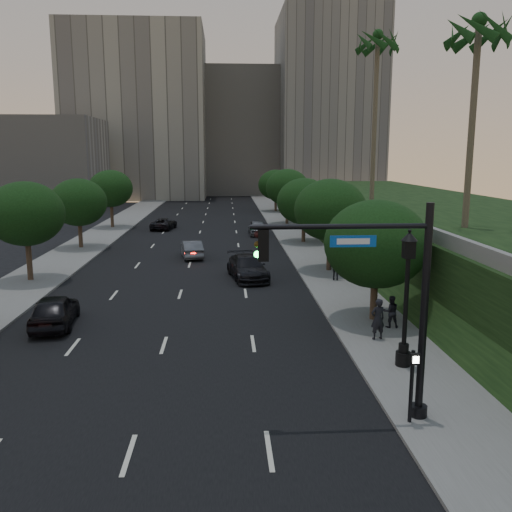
{
  "coord_description": "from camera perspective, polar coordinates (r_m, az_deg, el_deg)",
  "views": [
    {
      "loc": [
        2.81,
        -18.23,
        8.4
      ],
      "look_at": [
        4.26,
        7.34,
        3.6
      ],
      "focal_mm": 38.0,
      "sensor_mm": 36.0,
      "label": 1
    }
  ],
  "objects": [
    {
      "name": "palm_far",
      "position": [
        50.85,
        12.68,
        20.85
      ],
      "size": [
        3.2,
        3.2,
        15.5
      ],
      "color": "#4C4233",
      "rests_on": "embankment"
    },
    {
      "name": "parapet_wall",
      "position": [
        47.62,
        9.78,
        5.59
      ],
      "size": [
        0.35,
        90.0,
        0.7
      ],
      "primitive_type": "cube",
      "color": "slate",
      "rests_on": "embankment"
    },
    {
      "name": "pedestrian_b",
      "position": [
        27.09,
        14.01,
        -5.7
      ],
      "size": [
        0.79,
        0.63,
        1.58
      ],
      "primitive_type": "imported",
      "rotation": [
        0.0,
        0.0,
        3.1
      ],
      "color": "black",
      "rests_on": "sidewalk_right"
    },
    {
      "name": "ground",
      "position": [
        20.27,
        -11.27,
        -14.09
      ],
      "size": [
        160.0,
        160.0,
        0.0
      ],
      "primitive_type": "plane",
      "color": "black",
      "rests_on": "ground"
    },
    {
      "name": "pedestrian_c",
      "position": [
        36.43,
        8.42,
        -1.33
      ],
      "size": [
        0.98,
        0.58,
        1.56
      ],
      "primitive_type": "imported",
      "rotation": [
        0.0,
        0.0,
        2.91
      ],
      "color": "black",
      "rests_on": "sidewalk_right"
    },
    {
      "name": "road_surface",
      "position": [
        49.04,
        -6.49,
        0.7
      ],
      "size": [
        16.0,
        140.0,
        0.02
      ],
      "primitive_type": "cube",
      "color": "black",
      "rests_on": "ground"
    },
    {
      "name": "tree_right_a",
      "position": [
        27.63,
        12.52,
        1.24
      ],
      "size": [
        5.2,
        5.2,
        6.24
      ],
      "color": "#38281C",
      "rests_on": "ground"
    },
    {
      "name": "tree_left_c",
      "position": [
        51.12,
        -18.18,
        5.39
      ],
      "size": [
        5.0,
        5.0,
        6.34
      ],
      "color": "#38281C",
      "rests_on": "ground"
    },
    {
      "name": "pedestrian_signal",
      "position": [
        17.78,
        16.13,
        -12.43
      ],
      "size": [
        0.3,
        0.33,
        2.5
      ],
      "color": "black",
      "rests_on": "ground"
    },
    {
      "name": "sedan_mid_left",
      "position": [
        45.03,
        -6.79,
        0.73
      ],
      "size": [
        2.25,
        4.58,
        1.45
      ],
      "primitive_type": "imported",
      "rotation": [
        0.0,
        0.0,
        3.31
      ],
      "color": "#52555A",
      "rests_on": "ground"
    },
    {
      "name": "pedestrian_a",
      "position": [
        25.22,
        12.69,
        -6.48
      ],
      "size": [
        0.78,
        0.61,
        1.9
      ],
      "primitive_type": "imported",
      "rotation": [
        0.0,
        0.0,
        3.39
      ],
      "color": "black",
      "rests_on": "sidewalk_right"
    },
    {
      "name": "tree_left_b",
      "position": [
        38.72,
        -23.09,
        4.1
      ],
      "size": [
        5.0,
        5.0,
        6.71
      ],
      "color": "#38281C",
      "rests_on": "ground"
    },
    {
      "name": "office_block_right",
      "position": [
        116.57,
        7.5,
        15.26
      ],
      "size": [
        20.0,
        22.0,
        36.0
      ],
      "primitive_type": "cube",
      "color": "gray",
      "rests_on": "ground"
    },
    {
      "name": "sedan_near_left",
      "position": [
        28.72,
        -20.44,
        -5.39
      ],
      "size": [
        2.46,
        4.96,
        1.63
      ],
      "primitive_type": "imported",
      "rotation": [
        0.0,
        0.0,
        3.26
      ],
      "color": "black",
      "rests_on": "ground"
    },
    {
      "name": "sidewalk_right",
      "position": [
        49.51,
        5.44,
        0.89
      ],
      "size": [
        4.5,
        140.0,
        0.15
      ],
      "primitive_type": "cube",
      "color": "slate",
      "rests_on": "ground"
    },
    {
      "name": "palm_mid",
      "position": [
        36.09,
        22.38,
        20.91
      ],
      "size": [
        3.2,
        3.2,
        13.0
      ],
      "color": "#4C4233",
      "rests_on": "embankment"
    },
    {
      "name": "sedan_near_right",
      "position": [
        37.09,
        -0.9,
        -1.22
      ],
      "size": [
        3.09,
        5.75,
        1.58
      ],
      "primitive_type": "imported",
      "rotation": [
        0.0,
        0.0,
        0.17
      ],
      "color": "black",
      "rests_on": "ground"
    },
    {
      "name": "tree_right_b",
      "position": [
        39.15,
        7.82,
        4.83
      ],
      "size": [
        5.2,
        5.2,
        6.74
      ],
      "color": "#38281C",
      "rests_on": "ground"
    },
    {
      "name": "street_lamp",
      "position": [
        21.98,
        15.5,
        -4.99
      ],
      "size": [
        0.64,
        0.64,
        5.62
      ],
      "color": "black",
      "rests_on": "ground"
    },
    {
      "name": "office_block_left",
      "position": [
        111.76,
        -12.28,
        14.29
      ],
      "size": [
        26.0,
        20.0,
        32.0
      ],
      "primitive_type": "cube",
      "color": "gray",
      "rests_on": "ground"
    },
    {
      "name": "sedan_far_right",
      "position": [
        57.51,
        0.16,
        3.0
      ],
      "size": [
        1.89,
        4.58,
        1.55
      ],
      "primitive_type": "imported",
      "rotation": [
        0.0,
        0.0,
        0.01
      ],
      "color": "#5A5D62",
      "rests_on": "ground"
    },
    {
      "name": "office_block_filler",
      "position": [
        92.83,
        -21.61,
        9.02
      ],
      "size": [
        18.0,
        16.0,
        14.0
      ],
      "primitive_type": "cube",
      "color": "#A8A59A",
      "rests_on": "ground"
    },
    {
      "name": "tree_right_d",
      "position": [
        65.77,
        3.32,
        7.22
      ],
      "size": [
        5.2,
        5.2,
        6.74
      ],
      "color": "#38281C",
      "rests_on": "ground"
    },
    {
      "name": "sidewalk_left",
      "position": [
        50.66,
        -18.15,
        0.63
      ],
      "size": [
        4.5,
        140.0,
        0.15
      ],
      "primitive_type": "cube",
      "color": "slate",
      "rests_on": "ground"
    },
    {
      "name": "tree_right_e",
      "position": [
        80.7,
        2.1,
        7.5
      ],
      "size": [
        5.2,
        5.2,
        6.24
      ],
      "color": "#38281C",
      "rests_on": "ground"
    },
    {
      "name": "embankment",
      "position": [
        50.46,
        19.15,
        2.74
      ],
      "size": [
        18.0,
        90.0,
        4.0
      ],
      "primitive_type": "cube",
      "color": "black",
      "rests_on": "ground"
    },
    {
      "name": "tree_right_c",
      "position": [
        51.96,
        5.07,
        5.74
      ],
      "size": [
        5.2,
        5.2,
        6.24
      ],
      "color": "#38281C",
      "rests_on": "ground"
    },
    {
      "name": "tree_left_d",
      "position": [
        64.69,
        -15.05,
        6.87
      ],
      "size": [
        5.0,
        5.0,
        6.71
      ],
      "color": "#38281C",
      "rests_on": "ground"
    },
    {
      "name": "sedan_far_left",
      "position": [
        62.63,
        -9.68,
        3.37
      ],
      "size": [
        2.9,
        5.01,
        1.31
      ],
      "primitive_type": "imported",
      "rotation": [
        0.0,
        0.0,
        2.98
      ],
      "color": "black",
      "rests_on": "ground"
    },
    {
      "name": "traffic_signal_mast",
      "position": [
        17.27,
        13.87,
        -5.6
      ],
      "size": [
        5.68,
        0.56,
        7.0
      ],
      "color": "black",
      "rests_on": "ground"
    },
    {
      "name": "office_block_mid",
      "position": [
        120.36,
        -1.78,
        12.81
      ],
      "size": [
        22.0,
        18.0,
        26.0
      ],
      "primitive_type": "cube",
      "color": "#A8A59A",
      "rests_on": "ground"
    }
  ]
}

